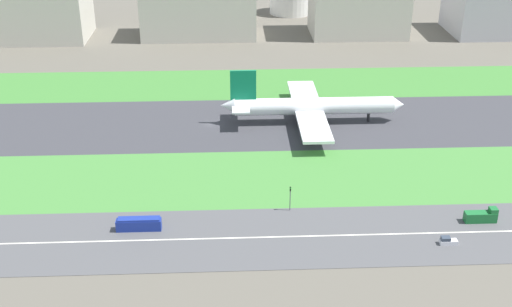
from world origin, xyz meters
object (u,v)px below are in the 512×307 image
at_px(fuel_tank_centre, 235,0).
at_px(fuel_tank_west, 182,3).
at_px(airliner, 309,106).
at_px(hangar_building, 199,11).
at_px(bus_0, 139,224).
at_px(car_4, 448,241).
at_px(cargo_warehouse, 498,7).
at_px(terminal_building, 32,7).
at_px(traffic_light, 290,197).
at_px(truck_0, 481,216).

bearing_deg(fuel_tank_centre, fuel_tank_west, 180.00).
relative_size(airliner, hangar_building, 1.14).
bearing_deg(bus_0, fuel_tank_west, 90.45).
xyz_separation_m(car_4, cargo_warehouse, (84.63, 192.00, 12.09)).
xyz_separation_m(car_4, terminal_building, (-150.95, 192.00, 14.59)).
height_order(airliner, fuel_tank_centre, airliner).
bearing_deg(traffic_light, cargo_warehouse, 54.84).
relative_size(fuel_tank_west, fuel_tank_centre, 0.71).
bearing_deg(traffic_light, terminal_building, 123.00).
relative_size(traffic_light, terminal_building, 0.13).
height_order(cargo_warehouse, fuel_tank_centre, cargo_warehouse).
relative_size(airliner, bus_0, 5.60).
bearing_deg(traffic_light, car_4, -25.37).
bearing_deg(car_4, cargo_warehouse, -113.79).
xyz_separation_m(truck_0, terminal_building, (-163.04, 182.00, 13.84)).
bearing_deg(car_4, bus_0, -7.31).
xyz_separation_m(bus_0, fuel_tank_west, (-1.78, 227.00, 4.59)).
xyz_separation_m(traffic_light, fuel_tank_west, (-41.73, 219.01, 2.11)).
distance_m(terminal_building, fuel_tank_west, 84.77).
relative_size(bus_0, traffic_light, 1.61).
distance_m(bus_0, traffic_light, 40.82).
height_order(car_4, fuel_tank_centre, fuel_tank_centre).
bearing_deg(airliner, fuel_tank_centre, 98.49).
bearing_deg(airliner, traffic_light, -101.61).
bearing_deg(fuel_tank_centre, car_4, -78.24).
relative_size(truck_0, hangar_building, 0.15).
bearing_deg(bus_0, truck_0, 0.00).
xyz_separation_m(hangar_building, fuel_tank_centre, (18.89, 45.00, -4.80)).
distance_m(car_4, fuel_tank_centre, 242.19).
height_order(hangar_building, fuel_tank_centre, hangar_building).
relative_size(terminal_building, cargo_warehouse, 1.14).
distance_m(truck_0, cargo_warehouse, 196.25).
relative_size(car_4, terminal_building, 0.08).
xyz_separation_m(truck_0, traffic_light, (-50.05, 7.99, 2.62)).
relative_size(bus_0, fuel_tank_west, 0.68).
bearing_deg(traffic_light, hangar_building, 99.88).
relative_size(bus_0, terminal_building, 0.21).
bearing_deg(airliner, cargo_warehouse, 45.96).
height_order(airliner, car_4, airliner).
bearing_deg(traffic_light, bus_0, -168.68).
relative_size(traffic_light, cargo_warehouse, 0.15).
xyz_separation_m(cargo_warehouse, fuel_tank_west, (-164.32, 45.00, -6.61)).
xyz_separation_m(terminal_building, fuel_tank_centre, (101.60, 45.00, -7.46)).
bearing_deg(truck_0, airliner, 119.02).
height_order(airliner, cargo_warehouse, cargo_warehouse).
distance_m(terminal_building, cargo_warehouse, 235.60).
height_order(truck_0, terminal_building, terminal_building).
relative_size(truck_0, fuel_tank_west, 0.49).
bearing_deg(airliner, car_4, -71.81).
bearing_deg(fuel_tank_centre, cargo_warehouse, -18.57).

